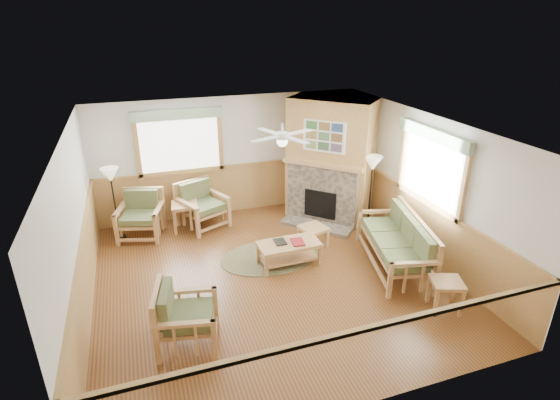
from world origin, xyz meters
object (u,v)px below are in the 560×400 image
object	(u,v)px
end_table_chairs	(186,216)
end_table_sofa	(445,295)
armchair_back_left	(140,216)
footstool	(313,236)
coffee_table	(289,254)
armchair_back_right	(203,205)
sofa	(395,242)
armchair_left	(187,316)
floor_lamp_left	(115,204)
floor_lamp_right	(370,194)

from	to	relation	value
end_table_chairs	end_table_sofa	bearing A→B (deg)	-50.04
armchair_back_left	footstool	size ratio (longest dim) A/B	1.99
coffee_table	armchair_back_right	bearing A→B (deg)	119.14
sofa	armchair_back_left	world-z (taller)	armchair_back_left
armchair_left	coffee_table	size ratio (longest dim) A/B	0.81
armchair_back_left	floor_lamp_left	size ratio (longest dim) A/B	0.62
armchair_back_right	end_table_chairs	distance (m)	0.43
end_table_chairs	floor_lamp_right	world-z (taller)	floor_lamp_right
sofa	end_table_sofa	world-z (taller)	sofa
end_table_chairs	floor_lamp_left	size ratio (longest dim) A/B	0.39
armchair_back_left	end_table_chairs	bearing A→B (deg)	19.58
armchair_back_right	end_table_chairs	size ratio (longest dim) A/B	1.63
floor_lamp_right	end_table_chairs	bearing A→B (deg)	161.12
armchair_back_left	coffee_table	size ratio (longest dim) A/B	0.85
sofa	floor_lamp_right	world-z (taller)	floor_lamp_right
end_table_sofa	floor_lamp_left	world-z (taller)	floor_lamp_left
end_table_chairs	end_table_sofa	distance (m)	5.40
coffee_table	end_table_chairs	xyz separation A→B (m)	(-1.61, 2.08, 0.08)
footstool	floor_lamp_left	distance (m)	4.07
armchair_left	footstool	bearing A→B (deg)	-41.40
sofa	footstool	xyz separation A→B (m)	(-1.12, 1.16, -0.27)
armchair_back_right	coffee_table	size ratio (longest dim) A/B	0.87
armchair_back_right	coffee_table	xyz separation A→B (m)	(1.23, -2.11, -0.27)
sofa	footstool	distance (m)	1.63
floor_lamp_right	armchair_back_right	bearing A→B (deg)	158.65
coffee_table	end_table_sofa	xyz separation A→B (m)	(1.86, -2.06, 0.04)
coffee_table	floor_lamp_left	bearing A→B (deg)	143.39
armchair_back_left	floor_lamp_right	distance (m)	4.82
floor_lamp_left	floor_lamp_right	bearing A→B (deg)	-14.64
coffee_table	floor_lamp_right	bearing A→B (deg)	19.76
armchair_left	floor_lamp_left	distance (m)	3.78
armchair_back_left	footstool	bearing A→B (deg)	-8.49
end_table_sofa	floor_lamp_right	size ratio (longest dim) A/B	0.32
armchair_back_right	floor_lamp_left	xyz separation A→B (m)	(-1.76, 0.03, 0.28)
end_table_chairs	end_table_sofa	xyz separation A→B (m)	(3.47, -4.14, -0.04)
end_table_sofa	armchair_back_left	bearing A→B (deg)	136.97
armchair_back_left	end_table_sofa	distance (m)	6.01
coffee_table	floor_lamp_right	world-z (taller)	floor_lamp_right
armchair_back_right	coffee_table	world-z (taller)	armchair_back_right
armchair_left	coffee_table	distance (m)	2.57
sofa	armchair_back_right	distance (m)	4.11
sofa	coffee_table	xyz separation A→B (m)	(-1.82, 0.65, -0.25)
sofa	floor_lamp_left	xyz separation A→B (m)	(-4.81, 2.79, 0.29)
end_table_chairs	floor_lamp_left	world-z (taller)	floor_lamp_left
coffee_table	end_table_sofa	distance (m)	2.78
armchair_left	coffee_table	xyz separation A→B (m)	(2.07, 1.52, -0.23)
footstool	floor_lamp_right	distance (m)	1.57
end_table_chairs	floor_lamp_right	xyz separation A→B (m)	(3.73, -1.27, 0.53)
armchair_back_left	end_table_chairs	distance (m)	0.94
armchair_left	sofa	bearing A→B (deg)	-65.02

